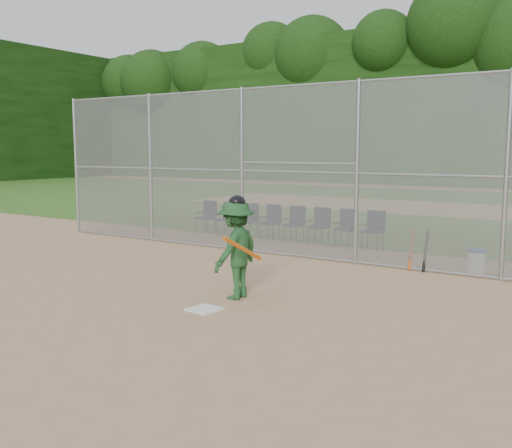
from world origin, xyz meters
The scene contains 17 objects.
ground centered at (0.00, 0.00, 0.00)m, with size 100.00×100.00×0.00m, color tan.
grass_strip centered at (0.00, 18.00, 0.01)m, with size 100.00×100.00×0.00m, color #305D1C.
dirt_patch_far centered at (0.00, 18.00, 0.01)m, with size 24.00×24.00×0.00m, color tan.
backstop_fence centered at (0.00, 5.00, 2.07)m, with size 16.09×0.09×4.00m.
treeline centered at (0.00, 20.00, 5.50)m, with size 81.00×60.00×11.00m.
home_plate centered at (0.41, 0.35, 0.01)m, with size 0.46×0.46×0.02m, color silver.
batter_at_plate centered at (0.41, 1.22, 0.85)m, with size 0.86×1.33×1.76m.
water_cooler centered at (3.43, 5.57, 0.24)m, with size 0.38×0.38×0.48m.
spare_bats centered at (2.37, 5.08, 0.42)m, with size 0.36×0.29×0.84m.
chair_0 centered at (-4.72, 7.06, 0.48)m, with size 0.54×0.52×0.96m, color black, non-canonical shape.
chair_1 centered at (-3.96, 7.06, 0.48)m, with size 0.54×0.52×0.96m, color black, non-canonical shape.
chair_2 centered at (-3.20, 7.06, 0.48)m, with size 0.54×0.52×0.96m, color black, non-canonical shape.
chair_3 centered at (-2.43, 7.06, 0.48)m, with size 0.54×0.52×0.96m, color black, non-canonical shape.
chair_4 centered at (-1.67, 7.06, 0.48)m, with size 0.54×0.52×0.96m, color black, non-canonical shape.
chair_5 centered at (-0.91, 7.06, 0.48)m, with size 0.54×0.52×0.96m, color black, non-canonical shape.
chair_6 centered at (-0.15, 7.06, 0.48)m, with size 0.54×0.52×0.96m, color black, non-canonical shape.
chair_7 centered at (0.61, 7.06, 0.48)m, with size 0.54×0.52×0.96m, color black, non-canonical shape.
Camera 1 is at (5.79, -6.59, 2.52)m, focal length 40.00 mm.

